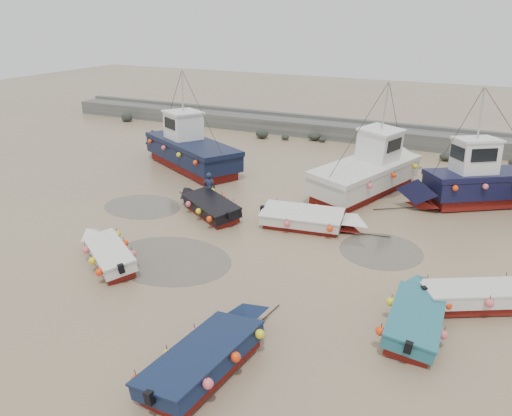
# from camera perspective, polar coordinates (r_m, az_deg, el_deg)

# --- Properties ---
(ground) EXTENTS (120.00, 120.00, 0.00)m
(ground) POSITION_cam_1_polar(r_m,az_deg,el_deg) (21.04, 0.90, -6.09)
(ground) COLOR #98825C
(ground) RESTS_ON ground
(seawall) EXTENTS (60.00, 4.92, 1.50)m
(seawall) POSITION_cam_1_polar(r_m,az_deg,el_deg) (40.70, 14.29, 8.04)
(seawall) COLOR #62625D
(seawall) RESTS_ON ground
(puddle_a) EXTENTS (5.45, 5.45, 0.01)m
(puddle_a) POSITION_cam_1_polar(r_m,az_deg,el_deg) (21.47, -9.79, -5.81)
(puddle_a) COLOR #585146
(puddle_a) RESTS_ON ground
(puddle_b) EXTENTS (3.61, 3.61, 0.01)m
(puddle_b) POSITION_cam_1_polar(r_m,az_deg,el_deg) (22.58, 14.08, -4.74)
(puddle_b) COLOR #585146
(puddle_b) RESTS_ON ground
(puddle_c) EXTENTS (4.34, 4.34, 0.01)m
(puddle_c) POSITION_cam_1_polar(r_m,az_deg,el_deg) (27.39, -12.84, 0.18)
(puddle_c) COLOR #585146
(puddle_c) RESTS_ON ground
(puddle_d) EXTENTS (5.43, 5.43, 0.01)m
(puddle_d) POSITION_cam_1_polar(r_m,az_deg,el_deg) (30.66, 11.58, 2.62)
(puddle_d) COLOR #585146
(puddle_d) RESTS_ON ground
(dinghy_0) EXTENTS (5.08, 3.74, 1.43)m
(dinghy_0) POSITION_cam_1_polar(r_m,az_deg,el_deg) (21.61, -16.49, -4.62)
(dinghy_0) COLOR maroon
(dinghy_0) RESTS_ON ground
(dinghy_1) EXTENTS (2.65, 6.41, 1.43)m
(dinghy_1) POSITION_cam_1_polar(r_m,az_deg,el_deg) (15.15, -5.06, -16.15)
(dinghy_1) COLOR maroon
(dinghy_1) RESTS_ON ground
(dinghy_2) EXTENTS (2.11, 5.76, 1.43)m
(dinghy_2) POSITION_cam_1_polar(r_m,az_deg,el_deg) (17.50, 17.69, -11.41)
(dinghy_2) COLOR maroon
(dinghy_2) RESTS_ON ground
(dinghy_3) EXTENTS (5.61, 3.57, 1.43)m
(dinghy_3) POSITION_cam_1_polar(r_m,az_deg,el_deg) (19.48, 24.97, -8.95)
(dinghy_3) COLOR maroon
(dinghy_3) RESTS_ON ground
(dinghy_4) EXTENTS (5.50, 3.85, 1.43)m
(dinghy_4) POSITION_cam_1_polar(r_m,az_deg,el_deg) (25.74, -5.38, 0.53)
(dinghy_4) COLOR maroon
(dinghy_4) RESTS_ON ground
(dinghy_5) EXTENTS (6.19, 2.45, 1.43)m
(dinghy_5) POSITION_cam_1_polar(r_m,az_deg,el_deg) (24.03, 6.17, -1.09)
(dinghy_5) COLOR maroon
(dinghy_5) RESTS_ON ground
(cabin_boat_0) EXTENTS (10.55, 6.83, 6.22)m
(cabin_boat_0) POSITION_cam_1_polar(r_m,az_deg,el_deg) (33.53, -7.91, 6.84)
(cabin_boat_0) COLOR maroon
(cabin_boat_0) RESTS_ON ground
(cabin_boat_1) EXTENTS (5.34, 10.74, 6.22)m
(cabin_boat_1) POSITION_cam_1_polar(r_m,az_deg,el_deg) (29.29, 12.95, 4.31)
(cabin_boat_1) COLOR maroon
(cabin_boat_1) RESTS_ON ground
(cabin_boat_2) EXTENTS (8.41, 6.17, 6.22)m
(cabin_boat_2) POSITION_cam_1_polar(r_m,az_deg,el_deg) (28.90, 23.89, 2.83)
(cabin_boat_2) COLOR maroon
(cabin_boat_2) RESTS_ON ground
(person) EXTENTS (0.77, 0.68, 1.76)m
(person) POSITION_cam_1_polar(r_m,az_deg,el_deg) (27.24, -5.30, 0.52)
(person) COLOR #1C223B
(person) RESTS_ON ground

